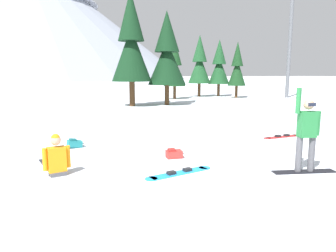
{
  "coord_description": "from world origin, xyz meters",
  "views": [
    {
      "loc": [
        -3.37,
        -5.79,
        2.33
      ],
      "look_at": [
        -0.51,
        1.81,
        1.0
      ],
      "focal_mm": 33.47,
      "sensor_mm": 36.0,
      "label": 1
    }
  ],
  "objects_px": {
    "loose_snowboard_far_spare": "(179,173)",
    "pine_tree_short": "(219,66)",
    "snowboarder_midground": "(55,159)",
    "pine_tree_leaning": "(175,67)",
    "loose_snowboard_near_right": "(282,137)",
    "ski_lift_tower": "(291,31)",
    "backpack_red": "(174,154)",
    "pine_tree_broad": "(200,63)",
    "snowboarder_foreground": "(307,133)",
    "backpack_teal": "(74,143)",
    "pine_tree_slender": "(237,68)",
    "pine_tree_young": "(167,54)",
    "pine_tree_twin": "(131,44)"
  },
  "relations": [
    {
      "from": "snowboarder_foreground",
      "to": "pine_tree_short",
      "type": "xyz_separation_m",
      "value": [
        11.65,
        24.57,
        2.35
      ]
    },
    {
      "from": "snowboarder_foreground",
      "to": "pine_tree_twin",
      "type": "height_order",
      "value": "pine_tree_twin"
    },
    {
      "from": "ski_lift_tower",
      "to": "loose_snowboard_near_right",
      "type": "bearing_deg",
      "value": -131.57
    },
    {
      "from": "backpack_red",
      "to": "pine_tree_twin",
      "type": "xyz_separation_m",
      "value": [
        2.55,
        14.81,
        4.42
      ]
    },
    {
      "from": "backpack_teal",
      "to": "pine_tree_broad",
      "type": "xyz_separation_m",
      "value": [
        14.41,
        20.14,
        3.39
      ]
    },
    {
      "from": "snowboarder_midground",
      "to": "loose_snowboard_near_right",
      "type": "relative_size",
      "value": 1.04
    },
    {
      "from": "loose_snowboard_far_spare",
      "to": "pine_tree_short",
      "type": "xyz_separation_m",
      "value": [
        14.51,
        23.61,
        3.29
      ]
    },
    {
      "from": "loose_snowboard_far_spare",
      "to": "ski_lift_tower",
      "type": "distance_m",
      "value": 28.57
    },
    {
      "from": "snowboarder_foreground",
      "to": "pine_tree_short",
      "type": "relative_size",
      "value": 0.33
    },
    {
      "from": "pine_tree_leaning",
      "to": "pine_tree_slender",
      "type": "height_order",
      "value": "pine_tree_leaning"
    },
    {
      "from": "ski_lift_tower",
      "to": "pine_tree_twin",
      "type": "bearing_deg",
      "value": -169.8
    },
    {
      "from": "snowboarder_midground",
      "to": "loose_snowboard_far_spare",
      "type": "bearing_deg",
      "value": -20.86
    },
    {
      "from": "snowboarder_foreground",
      "to": "backpack_teal",
      "type": "height_order",
      "value": "snowboarder_foreground"
    },
    {
      "from": "backpack_teal",
      "to": "pine_tree_leaning",
      "type": "bearing_deg",
      "value": 59.25
    },
    {
      "from": "snowboarder_midground",
      "to": "pine_tree_short",
      "type": "xyz_separation_m",
      "value": [
        17.28,
        22.56,
        2.96
      ]
    },
    {
      "from": "pine_tree_broad",
      "to": "pine_tree_twin",
      "type": "bearing_deg",
      "value": -140.63
    },
    {
      "from": "pine_tree_leaning",
      "to": "pine_tree_twin",
      "type": "bearing_deg",
      "value": -135.58
    },
    {
      "from": "snowboarder_foreground",
      "to": "backpack_teal",
      "type": "bearing_deg",
      "value": 137.01
    },
    {
      "from": "loose_snowboard_far_spare",
      "to": "pine_tree_broad",
      "type": "relative_size",
      "value": 0.29
    },
    {
      "from": "snowboarder_midground",
      "to": "pine_tree_twin",
      "type": "bearing_deg",
      "value": 69.32
    },
    {
      "from": "pine_tree_twin",
      "to": "pine_tree_short",
      "type": "relative_size",
      "value": 1.37
    },
    {
      "from": "pine_tree_leaning",
      "to": "pine_tree_slender",
      "type": "xyz_separation_m",
      "value": [
        6.44,
        -0.83,
        -0.04
      ]
    },
    {
      "from": "pine_tree_slender",
      "to": "pine_tree_short",
      "type": "distance_m",
      "value": 2.8
    },
    {
      "from": "pine_tree_slender",
      "to": "snowboarder_foreground",
      "type": "bearing_deg",
      "value": -119.09
    },
    {
      "from": "loose_snowboard_far_spare",
      "to": "pine_tree_twin",
      "type": "xyz_separation_m",
      "value": [
        2.95,
        16.19,
        4.52
      ]
    },
    {
      "from": "backpack_teal",
      "to": "pine_tree_leaning",
      "type": "height_order",
      "value": "pine_tree_leaning"
    },
    {
      "from": "backpack_red",
      "to": "pine_tree_broad",
      "type": "height_order",
      "value": "pine_tree_broad"
    },
    {
      "from": "pine_tree_broad",
      "to": "ski_lift_tower",
      "type": "height_order",
      "value": "ski_lift_tower"
    },
    {
      "from": "loose_snowboard_far_spare",
      "to": "pine_tree_short",
      "type": "height_order",
      "value": "pine_tree_short"
    },
    {
      "from": "loose_snowboard_near_right",
      "to": "pine_tree_short",
      "type": "height_order",
      "value": "pine_tree_short"
    },
    {
      "from": "loose_snowboard_near_right",
      "to": "loose_snowboard_far_spare",
      "type": "bearing_deg",
      "value": -153.17
    },
    {
      "from": "pine_tree_short",
      "to": "backpack_red",
      "type": "bearing_deg",
      "value": -122.4
    },
    {
      "from": "loose_snowboard_far_spare",
      "to": "ski_lift_tower",
      "type": "bearing_deg",
      "value": 43.88
    },
    {
      "from": "pine_tree_leaning",
      "to": "snowboarder_foreground",
      "type": "bearing_deg",
      "value": -104.13
    },
    {
      "from": "pine_tree_broad",
      "to": "pine_tree_slender",
      "type": "xyz_separation_m",
      "value": [
        2.74,
        -2.98,
        -0.48
      ]
    },
    {
      "from": "ski_lift_tower",
      "to": "pine_tree_leaning",
      "type": "bearing_deg",
      "value": 168.02
    },
    {
      "from": "snowboarder_midground",
      "to": "pine_tree_leaning",
      "type": "bearing_deg",
      "value": 61.24
    },
    {
      "from": "pine_tree_leaning",
      "to": "pine_tree_young",
      "type": "distance_m",
      "value": 6.2
    },
    {
      "from": "pine_tree_leaning",
      "to": "pine_tree_short",
      "type": "height_order",
      "value": "pine_tree_short"
    },
    {
      "from": "backpack_teal",
      "to": "pine_tree_short",
      "type": "bearing_deg",
      "value": 50.09
    },
    {
      "from": "snowboarder_midground",
      "to": "loose_snowboard_near_right",
      "type": "bearing_deg",
      "value": 11.52
    },
    {
      "from": "pine_tree_short",
      "to": "loose_snowboard_near_right",
      "type": "bearing_deg",
      "value": -113.67
    },
    {
      "from": "pine_tree_slender",
      "to": "pine_tree_short",
      "type": "relative_size",
      "value": 0.92
    },
    {
      "from": "snowboarder_foreground",
      "to": "pine_tree_slender",
      "type": "xyz_separation_m",
      "value": [
        12.15,
        21.83,
        2.08
      ]
    },
    {
      "from": "loose_snowboard_near_right",
      "to": "pine_tree_slender",
      "type": "xyz_separation_m",
      "value": [
        9.66,
        18.16,
        3.02
      ]
    },
    {
      "from": "snowboarder_midground",
      "to": "backpack_red",
      "type": "height_order",
      "value": "snowboarder_midground"
    },
    {
      "from": "backpack_teal",
      "to": "ski_lift_tower",
      "type": "xyz_separation_m",
      "value": [
        22.17,
        15.57,
        6.49
      ]
    },
    {
      "from": "pine_tree_broad",
      "to": "backpack_teal",
      "type": "bearing_deg",
      "value": -125.59
    },
    {
      "from": "pine_tree_broad",
      "to": "pine_tree_young",
      "type": "height_order",
      "value": "pine_tree_young"
    },
    {
      "from": "loose_snowboard_far_spare",
      "to": "pine_tree_leaning",
      "type": "relative_size",
      "value": 0.33
    }
  ]
}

